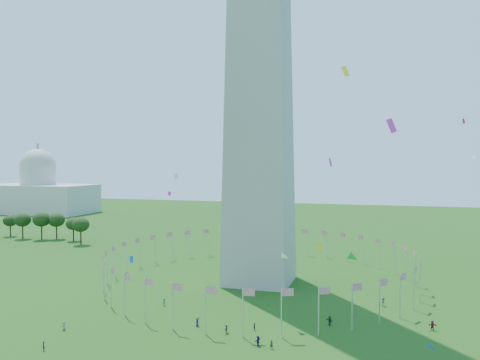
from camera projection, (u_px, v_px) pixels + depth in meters
name	position (u px, v px, depth m)	size (l,w,h in m)	color
ground	(184.00, 356.00, 76.44)	(600.00, 600.00, 0.00)	#18430F
flag_ring	(260.00, 265.00, 124.13)	(80.24, 80.24, 9.00)	silver
capitol_building	(38.00, 177.00, 299.73)	(70.00, 35.00, 46.00)	beige
crowd	(258.00, 345.00, 78.76)	(97.19, 73.02, 1.92)	gray
kites_aloft	(319.00, 223.00, 93.06)	(90.93, 62.56, 41.45)	white
tree_line_west	(36.00, 227.00, 193.49)	(55.26, 15.53, 11.18)	#264617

